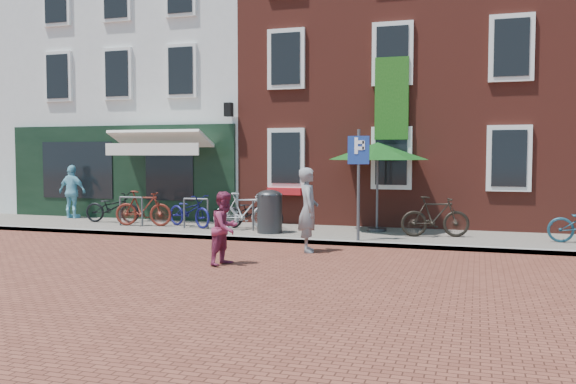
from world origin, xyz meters
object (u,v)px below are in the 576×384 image
(boy, at_px, (225,228))
(bicycle_2, at_px, (189,211))
(woman, at_px, (308,210))
(bicycle_5, at_px, (435,217))
(litter_bin, at_px, (270,209))
(bicycle_4, at_px, (253,212))
(parasol, at_px, (378,148))
(bicycle_3, at_px, (244,211))
(bicycle_0, at_px, (112,207))
(cafe_person, at_px, (72,192))
(bicycle_1, at_px, (143,208))
(parking_sign, at_px, (358,167))

(boy, bearing_deg, bicycle_2, 47.11)
(woman, height_order, bicycle_5, woman)
(litter_bin, relative_size, bicycle_2, 0.69)
(bicycle_4, xyz_separation_m, bicycle_5, (4.81, -0.23, 0.05))
(litter_bin, distance_m, bicycle_5, 4.11)
(parasol, distance_m, bicycle_4, 3.74)
(woman, distance_m, bicycle_5, 3.54)
(parasol, bearing_deg, woman, -106.82)
(litter_bin, height_order, bicycle_3, litter_bin)
(boy, relative_size, bicycle_3, 0.85)
(bicycle_0, bearing_deg, bicycle_3, -101.90)
(boy, distance_m, bicycle_4, 4.82)
(parasol, xyz_separation_m, bicycle_4, (-3.28, -0.48, -1.73))
(cafe_person, relative_size, bicycle_1, 1.01)
(litter_bin, bearing_deg, parasol, 24.84)
(parasol, relative_size, bicycle_1, 1.58)
(bicycle_0, distance_m, bicycle_1, 1.42)
(parking_sign, xyz_separation_m, woman, (-0.84, -1.31, -0.89))
(bicycle_0, distance_m, bicycle_2, 2.67)
(bicycle_0, xyz_separation_m, bicycle_3, (4.35, -0.45, 0.05))
(litter_bin, height_order, cafe_person, cafe_person)
(bicycle_1, relative_size, bicycle_4, 0.97)
(litter_bin, height_order, bicycle_1, litter_bin)
(bicycle_4, relative_size, bicycle_5, 1.03)
(cafe_person, bearing_deg, bicycle_0, 163.28)
(woman, xyz_separation_m, cafe_person, (-8.67, 3.53, 0.02))
(parking_sign, bearing_deg, cafe_person, 166.86)
(litter_bin, height_order, bicycle_4, litter_bin)
(boy, distance_m, cafe_person, 9.35)
(parasol, height_order, bicycle_4, parasol)
(parking_sign, height_order, bicycle_0, parking_sign)
(boy, xyz_separation_m, bicycle_3, (-1.33, 4.33, -0.11))
(bicycle_0, bearing_deg, woman, -118.71)
(parking_sign, bearing_deg, woman, -122.45)
(bicycle_0, bearing_deg, litter_bin, -104.91)
(cafe_person, xyz_separation_m, bicycle_3, (6.25, -1.15, -0.34))
(bicycle_0, distance_m, bicycle_5, 9.27)
(parking_sign, height_order, parasol, parking_sign)
(cafe_person, relative_size, bicycle_2, 0.98)
(bicycle_5, bearing_deg, bicycle_2, 76.03)
(bicycle_1, bearing_deg, litter_bin, -103.04)
(litter_bin, bearing_deg, bicycle_4, 136.21)
(litter_bin, bearing_deg, woman, -51.93)
(parasol, relative_size, bicycle_0, 1.54)
(litter_bin, relative_size, woman, 0.64)
(woman, relative_size, bicycle_1, 1.11)
(parasol, height_order, bicycle_2, parasol)
(bicycle_5, bearing_deg, bicycle_4, 73.72)
(woman, height_order, cafe_person, woman)
(litter_bin, bearing_deg, bicycle_0, 171.02)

